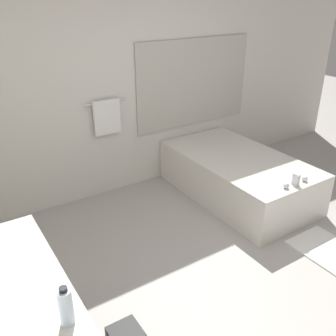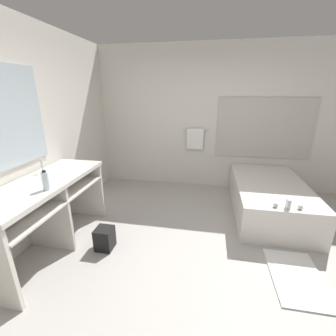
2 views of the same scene
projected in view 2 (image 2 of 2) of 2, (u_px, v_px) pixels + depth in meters
The scene contains 9 objects.
ground_plane at pixel (205, 257), 2.66m from camera, with size 16.00×16.00×0.00m, color #A8A39E.
wall_back_with_blinds at pixel (213, 120), 4.29m from camera, with size 7.40×0.13×2.70m.
wall_left_with_mirror at pixel (17, 137), 2.60m from camera, with size 0.08×7.40×2.70m.
vanity_counter at pixel (47, 198), 2.64m from camera, with size 0.64×1.68×0.90m.
sink_faucet at pixel (42, 166), 2.78m from camera, with size 0.09×0.04×0.18m.
bathtub at pixel (269, 196), 3.58m from camera, with size 1.04×1.86×0.63m.
water_bottle_1 at pixel (46, 181), 2.29m from camera, with size 0.07×0.07×0.21m.
waste_bin at pixel (105, 238), 2.77m from camera, with size 0.21×0.21×0.28m.
bath_mat at pixel (297, 277), 2.36m from camera, with size 0.51×0.81×0.02m.
Camera 2 is at (-0.03, -2.22, 1.86)m, focal length 24.00 mm.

